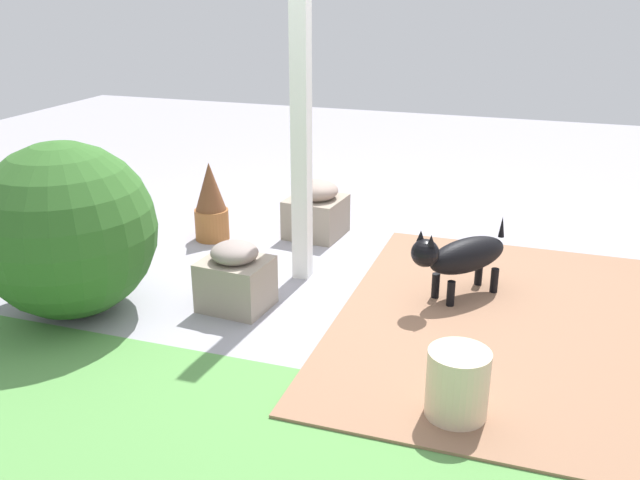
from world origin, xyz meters
name	(u,v)px	position (x,y,z in m)	size (l,w,h in m)	color
ground_plane	(351,287)	(0.00, 0.00, 0.00)	(12.00, 12.00, 0.00)	#97949E
brick_path	(508,324)	(-0.95, 0.21, 0.01)	(1.80, 2.40, 0.02)	#90684E
porch_pillar	(301,111)	(0.34, -0.06, 1.04)	(0.10, 0.10, 2.09)	white
stone_planter_nearest	(316,210)	(0.50, -0.80, 0.20)	(0.42, 0.43, 0.42)	gray
stone_planter_mid	(236,278)	(0.54, 0.47, 0.18)	(0.40, 0.35, 0.40)	gray
round_shrub	(67,230)	(1.38, 0.80, 0.48)	(0.97, 0.97, 0.97)	#2F5E24
terracotta_pot_spiky	(211,203)	(1.18, -0.49, 0.27)	(0.24, 0.24, 0.57)	#9E5E30
dog	(461,256)	(-0.64, -0.03, 0.27)	(0.53, 0.60, 0.47)	black
ceramic_urn	(457,385)	(-0.80, 1.15, 0.16)	(0.26, 0.26, 0.32)	beige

